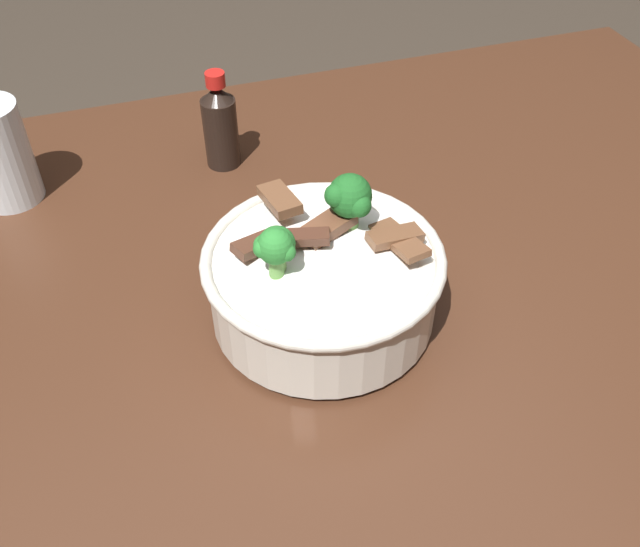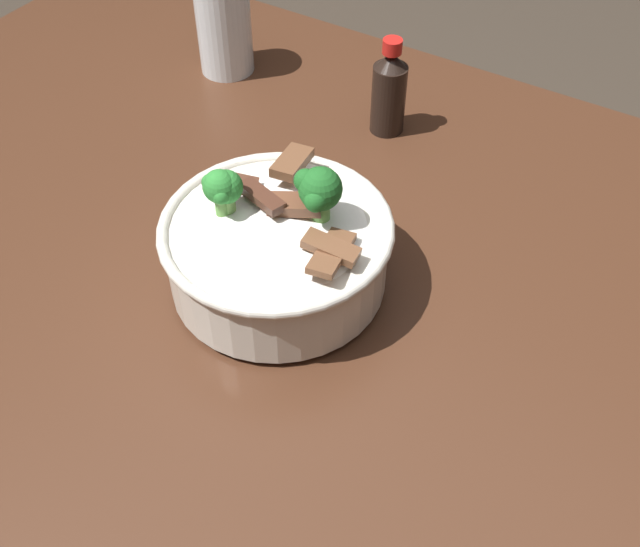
% 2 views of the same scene
% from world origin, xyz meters
% --- Properties ---
extents(dining_table, '(1.43, 1.08, 0.80)m').
position_xyz_m(dining_table, '(0.00, 0.00, 0.71)').
color(dining_table, '#472819').
rests_on(dining_table, ground).
extents(rice_bowl, '(0.24, 0.24, 0.15)m').
position_xyz_m(rice_bowl, '(-0.00, -0.02, 0.86)').
color(rice_bowl, silver).
rests_on(rice_bowl, dining_table).
extents(drinking_glass, '(0.08, 0.08, 0.13)m').
position_xyz_m(drinking_glass, '(0.31, -0.34, 0.86)').
color(drinking_glass, white).
rests_on(drinking_glass, dining_table).
extents(soy_sauce_bottle, '(0.05, 0.05, 0.13)m').
position_xyz_m(soy_sauce_bottle, '(0.04, -0.33, 0.86)').
color(soy_sauce_bottle, black).
rests_on(soy_sauce_bottle, dining_table).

